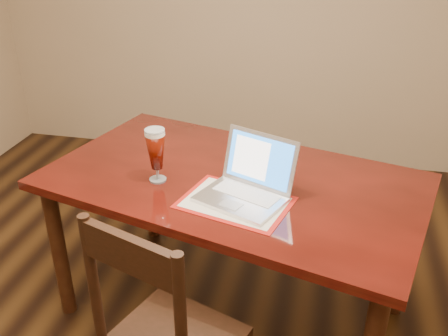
# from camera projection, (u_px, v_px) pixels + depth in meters

# --- Properties ---
(dining_table) EXTENTS (1.97, 1.43, 1.10)m
(dining_table) POSITION_uv_depth(u_px,v_px,m) (232.00, 195.00, 2.42)
(dining_table) COLOR #4A0F09
(dining_table) RESTS_ON ground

